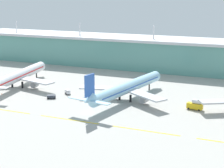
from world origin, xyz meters
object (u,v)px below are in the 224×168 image
Objects in this scene: airliner_near at (18,76)px; baggage_cart at (68,92)px; airliner_middle at (127,88)px; fuel_truck at (195,105)px; safety_cone_nose_front at (2,94)px; pushback_tug at (51,96)px.

airliner_near is 34.05m from baggage_cart.
airliner_near is at bearing 175.18° from baggage_cart.
airliner_near and airliner_middle have the same top height.
fuel_truck is at bearing -3.71° from airliner_middle.
airliner_middle reaches higher than baggage_cart.
airliner_middle is at bearing 13.41° from safety_cone_nose_front.
airliner_middle is (66.27, -1.09, 0.00)m from airliner_near.
pushback_tug is 28.72m from safety_cone_nose_front.
baggage_cart is 34.99m from safety_cone_nose_front.
fuel_truck is 1.50× the size of pushback_tug.
fuel_truck is (100.92, -3.34, -4.19)m from airliner_near.
safety_cone_nose_front is (-32.17, -13.74, -0.91)m from baggage_cart.
airliner_near is 66.28m from airliner_middle.
fuel_truck reaches higher than baggage_cart.
pushback_tug is (-36.39, -12.07, -5.36)m from airliner_middle.
fuel_truck is (67.38, -0.51, 1.00)m from baggage_cart.
airliner_middle is 33.19m from baggage_cart.
airliner_near is 13.50× the size of pushback_tug.
fuel_truck is (34.65, -2.25, -4.19)m from airliner_middle.
airliner_middle is 100.59× the size of safety_cone_nose_front.
fuel_truck is at bearing -1.89° from airliner_near.
airliner_near reaches higher than baggage_cart.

